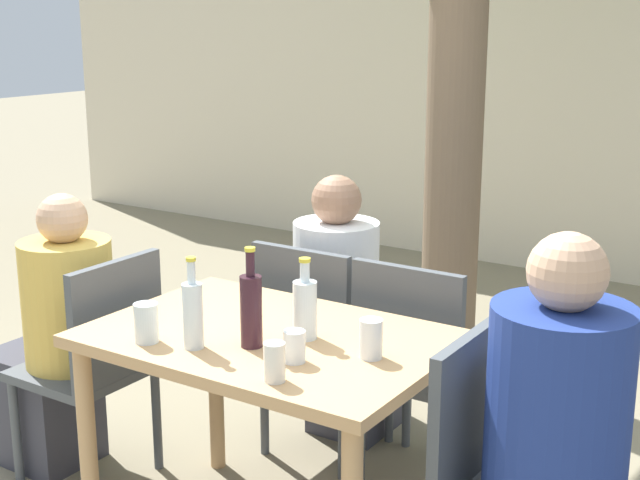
# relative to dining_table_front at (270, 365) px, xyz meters

# --- Properties ---
(cafe_building_wall) EXTENTS (10.00, 0.08, 2.80)m
(cafe_building_wall) POSITION_rel_dining_table_front_xyz_m (0.00, 3.85, 0.73)
(cafe_building_wall) COLOR beige
(cafe_building_wall) RESTS_ON ground_plane
(dining_table_front) EXTENTS (1.15, 0.79, 0.78)m
(dining_table_front) POSITION_rel_dining_table_front_xyz_m (0.00, 0.00, 0.00)
(dining_table_front) COLOR tan
(dining_table_front) RESTS_ON ground_plane
(patio_chair_0) EXTENTS (0.44, 0.44, 0.91)m
(patio_chair_0) POSITION_rel_dining_table_front_xyz_m (-0.81, 0.00, -0.15)
(patio_chair_0) COLOR #474C51
(patio_chair_0) RESTS_ON ground_plane
(patio_chair_1) EXTENTS (0.44, 0.44, 0.91)m
(patio_chair_1) POSITION_rel_dining_table_front_xyz_m (0.81, 0.00, -0.15)
(patio_chair_1) COLOR #474C51
(patio_chair_1) RESTS_ON ground_plane
(patio_chair_2) EXTENTS (0.44, 0.44, 0.91)m
(patio_chair_2) POSITION_rel_dining_table_front_xyz_m (-0.23, 0.63, -0.15)
(patio_chair_2) COLOR #474C51
(patio_chair_2) RESTS_ON ground_plane
(patio_chair_3) EXTENTS (0.44, 0.44, 0.91)m
(patio_chair_3) POSITION_rel_dining_table_front_xyz_m (0.23, 0.63, -0.15)
(patio_chair_3) COLOR #474C51
(patio_chair_3) RESTS_ON ground_plane
(person_seated_0) EXTENTS (0.57, 0.35, 1.14)m
(person_seated_0) POSITION_rel_dining_table_front_xyz_m (-1.05, -0.00, -0.16)
(person_seated_0) COLOR #383842
(person_seated_0) RESTS_ON ground_plane
(person_seated_2) EXTENTS (0.35, 0.58, 1.16)m
(person_seated_2) POSITION_rel_dining_table_front_xyz_m (-0.23, 0.86, -0.15)
(person_seated_2) COLOR #383842
(person_seated_2) RESTS_ON ground_plane
(water_bottle_0) EXTENTS (0.08, 0.08, 0.27)m
(water_bottle_0) POSITION_rel_dining_table_front_xyz_m (0.12, 0.03, 0.21)
(water_bottle_0) COLOR silver
(water_bottle_0) RESTS_ON dining_table_front
(water_bottle_1) EXTENTS (0.06, 0.06, 0.29)m
(water_bottle_1) POSITION_rel_dining_table_front_xyz_m (-0.12, -0.23, 0.22)
(water_bottle_1) COLOR silver
(water_bottle_1) RESTS_ON dining_table_front
(wine_bottle_2) EXTENTS (0.07, 0.07, 0.32)m
(wine_bottle_2) POSITION_rel_dining_table_front_xyz_m (0.02, -0.12, 0.23)
(wine_bottle_2) COLOR #331923
(wine_bottle_2) RESTS_ON dining_table_front
(drinking_glass_0) EXTENTS (0.08, 0.08, 0.13)m
(drinking_glass_0) POSITION_rel_dining_table_front_xyz_m (-0.28, -0.27, 0.17)
(drinking_glass_0) COLOR silver
(drinking_glass_0) RESTS_ON dining_table_front
(drinking_glass_1) EXTENTS (0.07, 0.07, 0.10)m
(drinking_glass_1) POSITION_rel_dining_table_front_xyz_m (0.21, -0.15, 0.16)
(drinking_glass_1) COLOR white
(drinking_glass_1) RESTS_ON dining_table_front
(drinking_glass_2) EXTENTS (0.06, 0.06, 0.11)m
(drinking_glass_2) POSITION_rel_dining_table_front_xyz_m (0.24, -0.30, 0.16)
(drinking_glass_2) COLOR silver
(drinking_glass_2) RESTS_ON dining_table_front
(drinking_glass_3) EXTENTS (0.07, 0.07, 0.12)m
(drinking_glass_3) POSITION_rel_dining_table_front_xyz_m (0.38, 0.00, 0.17)
(drinking_glass_3) COLOR white
(drinking_glass_3) RESTS_ON dining_table_front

